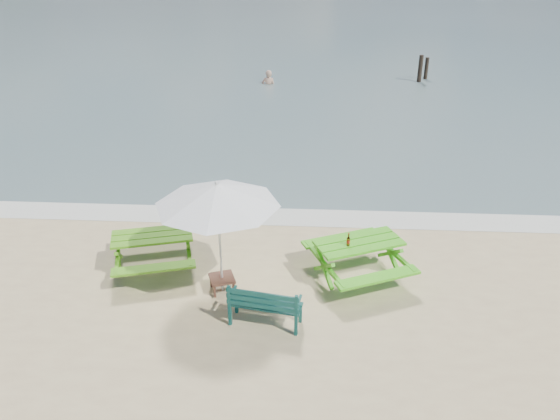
# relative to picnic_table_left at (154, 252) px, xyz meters

# --- Properties ---
(foam_strip) EXTENTS (22.00, 0.90, 0.01)m
(foam_strip) POSITION_rel_picnic_table_left_xyz_m (2.10, 2.36, -0.36)
(foam_strip) COLOR silver
(foam_strip) RESTS_ON ground
(picnic_table_left) EXTENTS (1.99, 2.11, 0.75)m
(picnic_table_left) POSITION_rel_picnic_table_left_xyz_m (0.00, 0.00, 0.00)
(picnic_table_left) COLOR #4D9616
(picnic_table_left) RESTS_ON ground
(picnic_table_right) EXTENTS (2.27, 2.37, 0.80)m
(picnic_table_right) POSITION_rel_picnic_table_left_xyz_m (4.10, -0.10, 0.02)
(picnic_table_right) COLOR #44B21B
(picnic_table_right) RESTS_ON ground
(park_bench) EXTENTS (1.31, 0.64, 0.77)m
(park_bench) POSITION_rel_picnic_table_left_xyz_m (2.40, -1.67, -0.12)
(park_bench) COLOR #0F413B
(park_bench) RESTS_ON ground
(side_table) EXTENTS (0.58, 0.58, 0.29)m
(side_table) POSITION_rel_picnic_table_left_xyz_m (1.50, -0.73, -0.21)
(side_table) COLOR brown
(side_table) RESTS_ON ground
(patio_umbrella) EXTENTS (2.89, 2.89, 2.23)m
(patio_umbrella) POSITION_rel_picnic_table_left_xyz_m (1.50, -0.73, 1.66)
(patio_umbrella) COLOR silver
(patio_umbrella) RESTS_ON ground
(beer_bottle) EXTENTS (0.07, 0.07, 0.26)m
(beer_bottle) POSITION_rel_picnic_table_left_xyz_m (3.87, -0.25, 0.52)
(beer_bottle) COLOR #924B15
(beer_bottle) RESTS_ON picnic_table_right
(swimmer) EXTENTS (0.64, 0.44, 1.71)m
(swimmer) POSITION_rel_picnic_table_left_xyz_m (1.11, 15.58, -0.59)
(swimmer) COLOR tan
(swimmer) RESTS_ON ground
(mooring_pilings) EXTENTS (0.59, 0.79, 1.42)m
(mooring_pilings) POSITION_rel_picnic_table_left_xyz_m (8.23, 16.61, 0.10)
(mooring_pilings) COLOR black
(mooring_pilings) RESTS_ON ground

